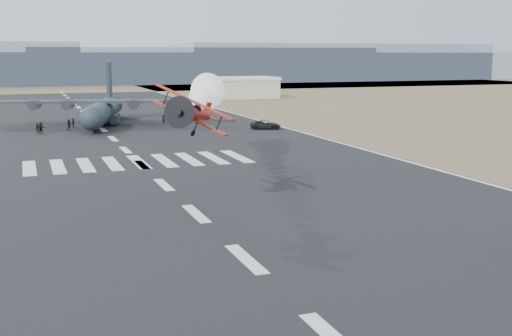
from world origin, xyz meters
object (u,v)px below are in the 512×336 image
crew_b (69,125)px  hangar_right (240,87)px  crew_a (163,119)px  crew_d (73,123)px  crew_e (174,120)px  support_vehicle (265,125)px  crew_c (174,120)px  aerobatic_biplane (193,113)px  crew_h (37,129)px  crew_g (172,119)px  crew_f (41,128)px  transport_aircraft (103,109)px

crew_b → hangar_right: bearing=65.3°
crew_a → crew_d: size_ratio=1.00×
crew_d → crew_e: (16.98, -1.40, 0.07)m
hangar_right → support_vehicle: 76.85m
hangar_right → crew_c: 70.55m
support_vehicle → crew_b: (-30.94, 8.76, 0.22)m
aerobatic_biplane → crew_h: (-10.61, 56.51, -6.94)m
crew_d → crew_e: bearing=-74.8°
crew_g → crew_d: bearing=127.7°
aerobatic_biplane → crew_c: aerobatic_biplane is taller
crew_a → crew_f: crew_f is taller
crew_a → crew_d: 15.70m
transport_aircraft → crew_b: size_ratio=20.04×
hangar_right → crew_d: (-50.42, -61.84, -2.15)m
hangar_right → crew_c: (-33.23, -62.20, -2.13)m
crew_h → crew_a: bearing=-161.2°
crew_f → support_vehicle: bearing=26.1°
hangar_right → crew_g: (-33.40, -61.72, -2.12)m
crew_a → crew_f: 22.29m
crew_c → crew_g: crew_g is taller
crew_a → crew_e: size_ratio=0.93×
aerobatic_biplane → crew_d: bearing=112.6°
crew_f → crew_g: bearing=51.5°
crew_a → crew_c: crew_c is taller
aerobatic_biplane → crew_c: 64.24m
hangar_right → crew_f: 87.97m
crew_b → crew_g: 18.27m
crew_a → crew_h: crew_a is taller
crew_a → crew_e: 2.94m
crew_d → hangar_right: bearing=-19.3°
hangar_right → crew_g: hangar_right is taller
transport_aircraft → crew_h: size_ratio=21.72×
aerobatic_biplane → crew_e: size_ratio=3.43×
aerobatic_biplane → crew_a: aerobatic_biplane is taller
aerobatic_biplane → crew_e: 63.18m
crew_c → crew_f: bearing=-42.9°
crew_c → crew_d: size_ratio=1.02×
crew_e → crew_f: size_ratio=1.01×
crew_e → crew_b: bearing=35.1°
crew_a → crew_e: bearing=126.6°
hangar_right → aerobatic_biplane: 133.03m
hangar_right → crew_g: 70.21m
support_vehicle → crew_e: size_ratio=2.75×
hangar_right → transport_aircraft: (-44.90, -57.74, -0.21)m
crew_h → crew_d: bearing=-133.3°
aerobatic_biplane → support_vehicle: size_ratio=1.24×
support_vehicle → crew_g: crew_g is taller
transport_aircraft → crew_d: size_ratio=21.70×
crew_e → crew_a: bearing=-34.7°
crew_e → crew_g: size_ratio=1.04×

